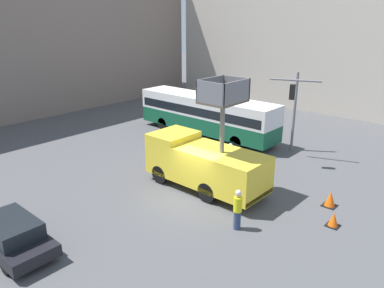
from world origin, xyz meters
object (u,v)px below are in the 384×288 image
Objects in this scene: traffic_light_pole at (294,102)px; road_worker_near_truck at (238,209)px; traffic_cone_mid_road at (333,220)px; parked_car_curbside at (10,234)px; utility_truck at (204,162)px; traffic_cone_near_truck at (330,199)px; city_bus at (206,113)px; road_worker_directing at (230,157)px.

road_worker_near_truck is (-10.01, -2.68, -2.78)m from traffic_light_pole.
traffic_cone_mid_road is 0.14× the size of parked_car_curbside.
utility_truck is 8.90× the size of traffic_cone_near_truck.
utility_truck is 8.15m from traffic_light_pole.
city_bus is 13.26m from traffic_cone_near_truck.
utility_truck reaches higher than road_worker_directing.
city_bus is 6.30× the size of road_worker_near_truck.
traffic_cone_mid_road is at bearing -139.96° from traffic_light_pole.
utility_truck reaches higher than road_worker_near_truck.
traffic_cone_mid_road is 13.88m from parked_car_curbside.
utility_truck is 4.42m from road_worker_near_truck.
city_bus is 14.02m from road_worker_near_truck.
parked_car_curbside is at bearing 55.55° from road_worker_near_truck.
utility_truck is 1.25× the size of traffic_light_pole.
road_worker_near_truck is at bearing -120.59° from utility_truck.
traffic_cone_near_truck is at bearing -33.96° from parked_car_curbside.
traffic_cone_near_truck is at bearing -110.46° from road_worker_near_truck.
traffic_light_pole is at bearing 43.71° from traffic_cone_near_truck.
traffic_cone_mid_road is (3.10, -3.14, -0.66)m from road_worker_near_truck.
parked_car_curbside is (-12.49, 1.85, -0.18)m from road_worker_directing.
road_worker_near_truck is 0.40× the size of parked_car_curbside.
parked_car_curbside is (-17.38, 3.29, -3.02)m from traffic_light_pole.
road_worker_directing reaches higher than traffic_cone_near_truck.
utility_truck is at bearing -12.87° from parked_car_curbside.
city_bus reaches higher than traffic_cone_mid_road.
traffic_light_pole reaches higher than traffic_cone_near_truck.
traffic_light_pole is 8.28× the size of traffic_cone_mid_road.
traffic_cone_near_truck is at bearing -89.79° from road_worker_directing.
utility_truck is 6.69m from traffic_cone_near_truck.
road_worker_near_truck is (-2.23, -3.77, -0.61)m from utility_truck.
road_worker_directing is at bearing -46.60° from road_worker_near_truck.
utility_truck is at bearing 171.99° from traffic_light_pole.
utility_truck is at bearing 113.44° from traffic_cone_near_truck.
city_bus is at bearing 67.63° from traffic_cone_near_truck.
road_worker_directing is (2.88, 0.35, -0.67)m from utility_truck.
utility_truck is 7.08m from traffic_cone_mid_road.
utility_truck reaches higher than parked_car_curbside.
city_bus is at bearing 38.89° from utility_truck.
utility_truck is 3.82× the size of road_worker_directing.
road_worker_directing is 6.41m from traffic_cone_near_truck.
traffic_cone_near_truck is at bearing -136.29° from traffic_light_pole.
road_worker_directing is 12.62m from parked_car_curbside.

